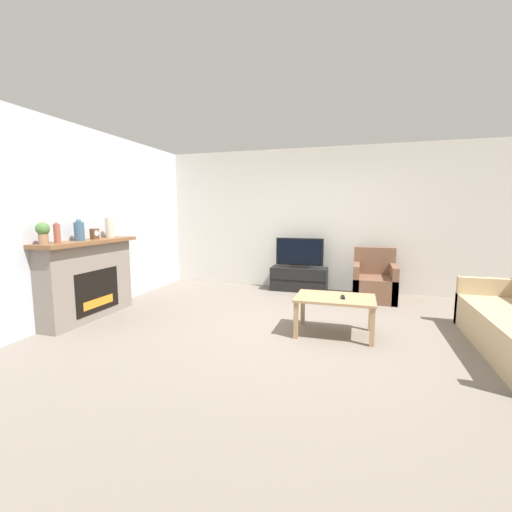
# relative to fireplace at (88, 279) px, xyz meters

# --- Properties ---
(ground_plane) EXTENTS (24.00, 24.00, 0.00)m
(ground_plane) POSITION_rel_fireplace_xyz_m (2.97, 0.36, -0.57)
(ground_plane) COLOR slate
(wall_back) EXTENTS (12.00, 0.06, 2.70)m
(wall_back) POSITION_rel_fireplace_xyz_m (2.97, 2.83, 0.78)
(wall_back) COLOR beige
(wall_back) RESTS_ON ground
(wall_left) EXTENTS (0.06, 12.00, 2.70)m
(wall_left) POSITION_rel_fireplace_xyz_m (-0.19, 0.36, 0.78)
(wall_left) COLOR silver
(wall_left) RESTS_ON ground
(fireplace) EXTENTS (0.44, 1.58, 1.11)m
(fireplace) POSITION_rel_fireplace_xyz_m (0.00, 0.00, 0.00)
(fireplace) COLOR slate
(fireplace) RESTS_ON ground
(mantel_vase_left) EXTENTS (0.08, 0.08, 0.26)m
(mantel_vase_left) POSITION_rel_fireplace_xyz_m (0.02, -0.47, 0.67)
(mantel_vase_left) COLOR #994C3D
(mantel_vase_left) RESTS_ON fireplace
(mantel_vase_centre_left) EXTENTS (0.13, 0.13, 0.29)m
(mantel_vase_centre_left) POSITION_rel_fireplace_xyz_m (0.02, -0.12, 0.68)
(mantel_vase_centre_left) COLOR #385670
(mantel_vase_centre_left) RESTS_ON fireplace
(mantel_vase_right) EXTENTS (0.12, 0.12, 0.33)m
(mantel_vase_right) POSITION_rel_fireplace_xyz_m (0.02, 0.47, 0.70)
(mantel_vase_right) COLOR beige
(mantel_vase_right) RESTS_ON fireplace
(mantel_clock) EXTENTS (0.08, 0.11, 0.15)m
(mantel_clock) POSITION_rel_fireplace_xyz_m (0.02, 0.16, 0.62)
(mantel_clock) COLOR brown
(mantel_clock) RESTS_ON fireplace
(potted_plant) EXTENTS (0.15, 0.15, 0.26)m
(potted_plant) POSITION_rel_fireplace_xyz_m (0.02, -0.67, 0.70)
(potted_plant) COLOR #936B4C
(potted_plant) RESTS_ON fireplace
(tv_stand) EXTENTS (1.06, 0.42, 0.45)m
(tv_stand) POSITION_rel_fireplace_xyz_m (2.56, 2.56, -0.34)
(tv_stand) COLOR black
(tv_stand) RESTS_ON ground
(tv) EXTENTS (0.90, 0.18, 0.56)m
(tv) POSITION_rel_fireplace_xyz_m (2.56, 2.55, 0.14)
(tv) COLOR black
(tv) RESTS_ON tv_stand
(armchair) EXTENTS (0.70, 0.76, 0.88)m
(armchair) POSITION_rel_fireplace_xyz_m (3.91, 2.26, -0.28)
(armchair) COLOR brown
(armchair) RESTS_ON ground
(coffee_table) EXTENTS (0.94, 0.61, 0.47)m
(coffee_table) POSITION_rel_fireplace_xyz_m (3.37, 0.32, -0.16)
(coffee_table) COLOR #A37F56
(coffee_table) RESTS_ON ground
(remote) EXTENTS (0.05, 0.15, 0.02)m
(remote) POSITION_rel_fireplace_xyz_m (3.46, 0.30, -0.08)
(remote) COLOR black
(remote) RESTS_ON coffee_table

